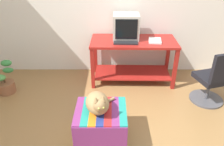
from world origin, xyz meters
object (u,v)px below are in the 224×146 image
at_px(desk, 132,53).
at_px(book, 154,40).
at_px(keyboard, 125,43).
at_px(ottoman_with_blanket, 100,125).
at_px(cat, 97,103).
at_px(potted_plant, 3,82).
at_px(tv_monitor, 125,27).
at_px(office_chair, 212,81).

bearing_deg(desk, book, -8.06).
relative_size(keyboard, ottoman_with_blanket, 0.65).
relative_size(ottoman_with_blanket, cat, 1.37).
bearing_deg(potted_plant, tv_monitor, 14.18).
bearing_deg(cat, tv_monitor, 60.55).
bearing_deg(office_chair, tv_monitor, -47.93).
relative_size(book, cat, 0.58).
xyz_separation_m(tv_monitor, cat, (-0.40, -1.61, -0.41)).
xyz_separation_m(cat, potted_plant, (-1.64, 1.10, -0.37)).
distance_m(tv_monitor, potted_plant, 2.25).
bearing_deg(desk, ottoman_with_blanket, -107.64).
relative_size(desk, tv_monitor, 3.31).
relative_size(keyboard, potted_plant, 0.74).
xyz_separation_m(desk, keyboard, (-0.14, -0.15, 0.26)).
height_order(cat, office_chair, office_chair).
xyz_separation_m(desk, cat, (-0.54, -1.51, 0.04)).
bearing_deg(book, desk, 178.92).
bearing_deg(cat, ottoman_with_blanket, 18.62).
distance_m(desk, tv_monitor, 0.48).
bearing_deg(book, potted_plant, -163.84).
bearing_deg(desk, cat, -108.39).
xyz_separation_m(book, office_chair, (0.81, -0.65, -0.41)).
height_order(cat, potted_plant, cat).
height_order(tv_monitor, book, tv_monitor).
bearing_deg(keyboard, ottoman_with_blanket, -102.56).
bearing_deg(keyboard, potted_plant, -169.96).
xyz_separation_m(tv_monitor, keyboard, (-0.01, -0.25, -0.19)).
distance_m(tv_monitor, book, 0.55).
xyz_separation_m(book, ottoman_with_blanket, (-0.86, -1.44, -0.57)).
height_order(book, potted_plant, book).
relative_size(desk, book, 5.71).
relative_size(desk, keyboard, 3.70).
xyz_separation_m(desk, tv_monitor, (-0.13, 0.10, 0.45)).
relative_size(desk, ottoman_with_blanket, 2.40).
bearing_deg(ottoman_with_blanket, potted_plant, 147.20).
height_order(book, office_chair, office_chair).
bearing_deg(potted_plant, ottoman_with_blanket, -32.80).
xyz_separation_m(potted_plant, office_chair, (3.35, -0.29, 0.18)).
bearing_deg(book, ottoman_with_blanket, -112.88).
relative_size(potted_plant, office_chair, 0.60).
distance_m(ottoman_with_blanket, office_chair, 1.86).
distance_m(cat, office_chair, 1.89).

